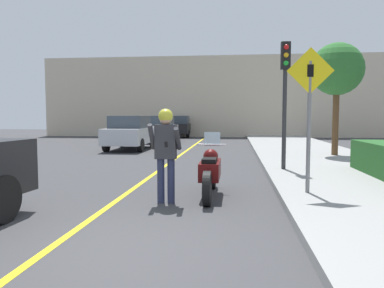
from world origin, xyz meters
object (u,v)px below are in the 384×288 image
(crossing_sign, at_px, (309,106))
(traffic_light, at_px, (285,81))
(person_biker, at_px, (166,145))
(street_tree, at_px, (337,70))
(parked_car_grey, at_px, (160,129))
(motorcycle, at_px, (210,172))
(parked_car_silver, at_px, (131,132))
(parked_car_black, at_px, (180,126))

(crossing_sign, relative_size, traffic_light, 0.79)
(person_biker, bearing_deg, street_tree, 57.24)
(person_biker, distance_m, street_tree, 9.86)
(parked_car_grey, bearing_deg, motorcycle, -74.80)
(traffic_light, relative_size, parked_car_grey, 0.85)
(crossing_sign, distance_m, parked_car_silver, 12.52)
(motorcycle, xyz_separation_m, crossing_sign, (1.95, -0.14, 1.35))
(person_biker, bearing_deg, parked_car_silver, 109.14)
(crossing_sign, height_order, parked_car_silver, crossing_sign)
(traffic_light, distance_m, parked_car_silver, 9.96)
(parked_car_silver, xyz_separation_m, parked_car_black, (0.74, 11.61, 0.00))
(traffic_light, xyz_separation_m, street_tree, (2.48, 4.20, 0.78))
(traffic_light, distance_m, parked_car_grey, 14.26)
(parked_car_silver, bearing_deg, traffic_light, -47.89)
(parked_car_silver, height_order, parked_car_black, same)
(motorcycle, height_order, parked_car_black, parked_car_black)
(motorcycle, bearing_deg, parked_car_grey, 105.20)
(traffic_light, distance_m, parked_car_black, 19.84)
(street_tree, xyz_separation_m, parked_car_silver, (-9.05, 3.07, -2.58))
(motorcycle, xyz_separation_m, parked_car_grey, (-4.31, 15.88, 0.34))
(parked_car_silver, bearing_deg, parked_car_grey, 86.22)
(traffic_light, relative_size, parked_car_silver, 0.85)
(motorcycle, relative_size, parked_car_black, 0.56)
(street_tree, bearing_deg, parked_car_silver, 161.26)
(crossing_sign, xyz_separation_m, street_tree, (2.43, 7.51, 1.57))
(crossing_sign, xyz_separation_m, parked_car_silver, (-6.63, 10.58, -1.01))
(motorcycle, relative_size, crossing_sign, 0.83)
(parked_car_grey, height_order, parked_car_black, same)
(traffic_light, bearing_deg, motorcycle, -120.98)
(parked_car_black, bearing_deg, street_tree, -60.49)
(street_tree, height_order, parked_car_black, street_tree)
(traffic_light, height_order, street_tree, street_tree)
(person_biker, height_order, parked_car_grey, person_biker)
(traffic_light, distance_m, street_tree, 4.94)
(crossing_sign, bearing_deg, motorcycle, 175.85)
(traffic_light, height_order, parked_car_silver, traffic_light)
(parked_car_black, bearing_deg, parked_car_grey, -93.56)
(crossing_sign, bearing_deg, person_biker, -168.56)
(street_tree, bearing_deg, parked_car_grey, 135.60)
(motorcycle, bearing_deg, person_biker, -139.07)
(person_biker, distance_m, parked_car_black, 22.96)
(person_biker, xyz_separation_m, street_tree, (5.19, 8.06, 2.31))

